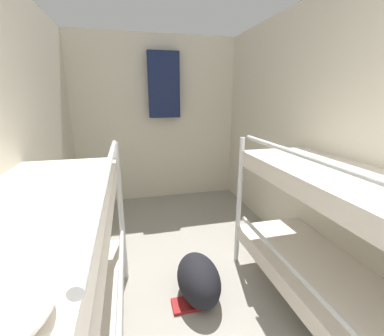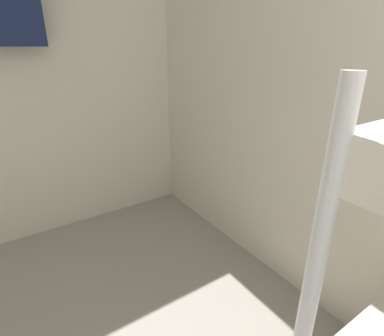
{
  "view_description": "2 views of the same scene",
  "coord_description": "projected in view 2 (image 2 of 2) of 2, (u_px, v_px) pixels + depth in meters",
  "views": [
    {
      "loc": [
        -0.43,
        0.28,
        1.58
      ],
      "look_at": [
        0.09,
        2.38,
        0.97
      ],
      "focal_mm": 24.0,
      "sensor_mm": 36.0,
      "label": 1
    },
    {
      "loc": [
        -0.03,
        2.02,
        1.27
      ],
      "look_at": [
        0.72,
        3.14,
        0.73
      ],
      "focal_mm": 28.0,
      "sensor_mm": 36.0,
      "label": 2
    }
  ],
  "objects": []
}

